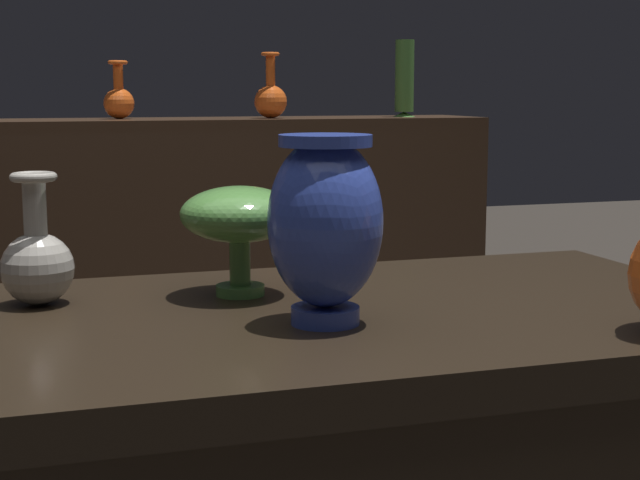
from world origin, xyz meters
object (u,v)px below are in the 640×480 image
object	(u,v)px
vase_right_accent	(239,218)
shelf_vase_center	(119,99)
vase_centerpiece	(325,222)
shelf_vase_right	(271,98)
vase_left_accent	(37,260)
shelf_vase_far_right	(404,80)

from	to	relation	value
vase_right_accent	shelf_vase_center	xyz separation A→B (m)	(0.07, 2.10, 0.15)
vase_centerpiece	shelf_vase_right	distance (m)	2.29
vase_centerpiece	shelf_vase_center	world-z (taller)	shelf_vase_center
vase_left_accent	shelf_vase_center	size ratio (longest dim) A/B	0.91
shelf_vase_center	shelf_vase_right	distance (m)	0.53
shelf_vase_far_right	shelf_vase_right	world-z (taller)	shelf_vase_far_right
vase_left_accent	shelf_vase_right	size ratio (longest dim) A/B	0.78
vase_right_accent	shelf_vase_right	xyz separation A→B (m)	(0.59, 2.03, 0.15)
vase_left_accent	shelf_vase_center	xyz separation A→B (m)	(0.35, 2.08, 0.20)
vase_left_accent	shelf_vase_right	xyz separation A→B (m)	(0.87, 2.00, 0.20)
shelf_vase_right	vase_centerpiece	bearing A→B (deg)	-103.40
shelf_vase_right	shelf_vase_center	bearing A→B (deg)	171.66
vase_left_accent	shelf_vase_far_right	world-z (taller)	shelf_vase_far_right
vase_left_accent	shelf_vase_center	bearing A→B (deg)	80.53
shelf_vase_center	shelf_vase_right	xyz separation A→B (m)	(0.52, -0.08, 0.00)
vase_right_accent	shelf_vase_center	distance (m)	2.11
vase_left_accent	vase_right_accent	world-z (taller)	vase_left_accent
vase_centerpiece	shelf_vase_far_right	size ratio (longest dim) A/B	0.83
shelf_vase_center	shelf_vase_far_right	bearing A→B (deg)	-2.88
vase_right_accent	shelf_vase_right	bearing A→B (deg)	73.72
shelf_vase_center	vase_centerpiece	bearing A→B (deg)	-90.26
shelf_vase_right	vase_right_accent	bearing A→B (deg)	-106.28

